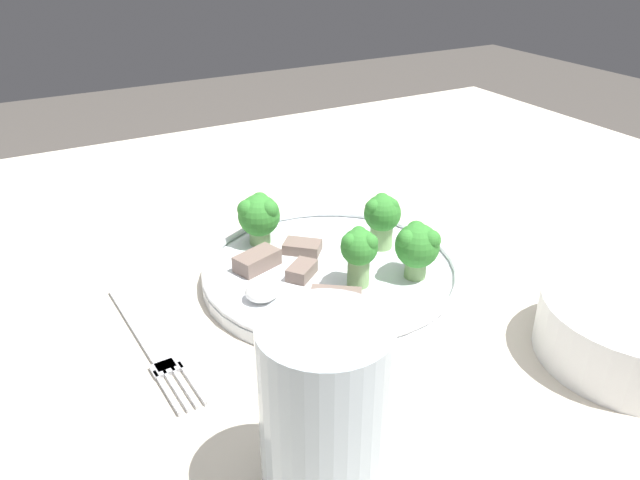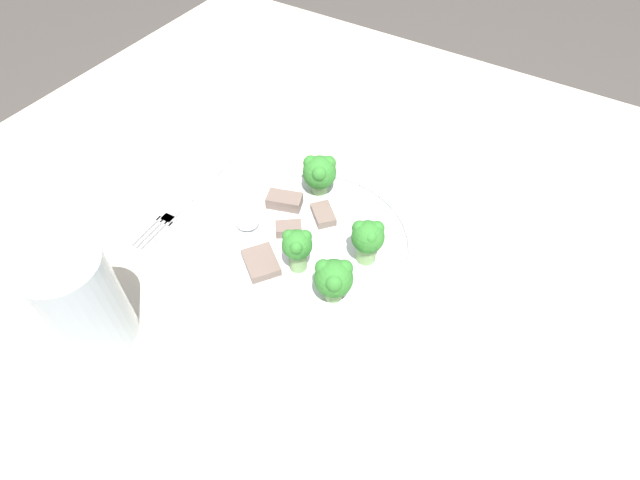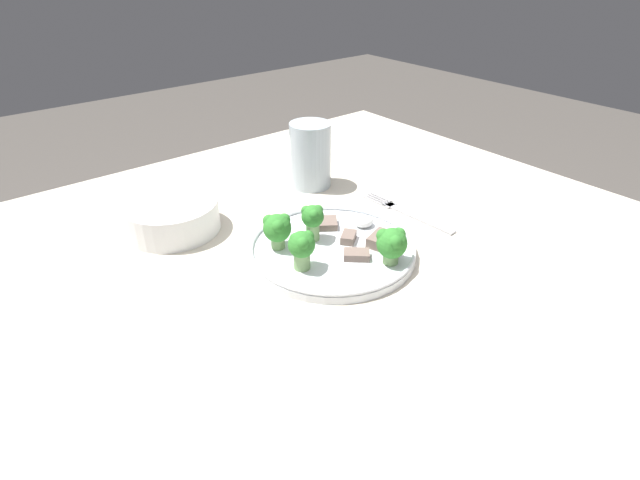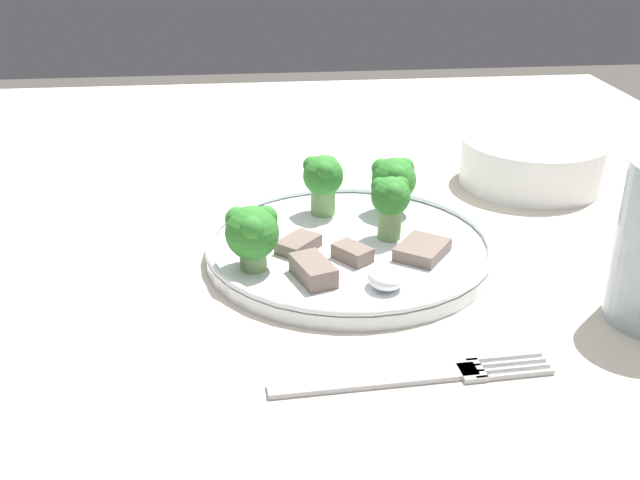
{
  "view_description": "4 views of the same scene",
  "coord_description": "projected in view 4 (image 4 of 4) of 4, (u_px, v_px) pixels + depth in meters",
  "views": [
    {
      "loc": [
        0.32,
        0.47,
        1.08
      ],
      "look_at": [
        0.06,
        0.01,
        0.8
      ],
      "focal_mm": 35.0,
      "sensor_mm": 36.0,
      "label": 1
    },
    {
      "loc": [
        -0.16,
        0.33,
        1.23
      ],
      "look_at": [
        0.04,
        0.01,
        0.78
      ],
      "focal_mm": 28.0,
      "sensor_mm": 36.0,
      "label": 2
    },
    {
      "loc": [
        -0.37,
        -0.47,
        1.17
      ],
      "look_at": [
        0.03,
        0.01,
        0.79
      ],
      "focal_mm": 28.0,
      "sensor_mm": 36.0,
      "label": 3
    },
    {
      "loc": [
        0.63,
        -0.08,
        1.05
      ],
      "look_at": [
        0.06,
        -0.02,
        0.78
      ],
      "focal_mm": 42.0,
      "sensor_mm": 36.0,
      "label": 4
    }
  ],
  "objects": [
    {
      "name": "broccoli_floret_back_left",
      "position": [
        394.0,
        180.0,
        0.7
      ],
      "size": [
        0.04,
        0.04,
        0.05
      ],
      "color": "#7FA866",
      "rests_on": "dinner_plate"
    },
    {
      "name": "meat_slice_rear_slice",
      "position": [
        422.0,
        250.0,
        0.63
      ],
      "size": [
        0.06,
        0.06,
        0.01
      ],
      "color": "#756056",
      "rests_on": "dinner_plate"
    },
    {
      "name": "broccoli_floret_near_rim_left",
      "position": [
        391.0,
        200.0,
        0.65
      ],
      "size": [
        0.04,
        0.03,
        0.06
      ],
      "color": "#7FA866",
      "rests_on": "dinner_plate"
    },
    {
      "name": "cream_bowl",
      "position": [
        531.0,
        163.0,
        0.81
      ],
      "size": [
        0.15,
        0.15,
        0.05
      ],
      "color": "white",
      "rests_on": "table"
    },
    {
      "name": "dinner_plate",
      "position": [
        349.0,
        247.0,
        0.66
      ],
      "size": [
        0.25,
        0.25,
        0.02
      ],
      "color": "white",
      "rests_on": "table"
    },
    {
      "name": "broccoli_floret_center_left",
      "position": [
        323.0,
        178.0,
        0.7
      ],
      "size": [
        0.04,
        0.04,
        0.06
      ],
      "color": "#7FA866",
      "rests_on": "dinner_plate"
    },
    {
      "name": "broccoli_floret_front_left",
      "position": [
        252.0,
        232.0,
        0.6
      ],
      "size": [
        0.04,
        0.04,
        0.05
      ],
      "color": "#7FA866",
      "rests_on": "dinner_plate"
    },
    {
      "name": "meat_slice_middle_slice",
      "position": [
        352.0,
        253.0,
        0.62
      ],
      "size": [
        0.04,
        0.04,
        0.01
      ],
      "color": "#756056",
      "rests_on": "dinner_plate"
    },
    {
      "name": "meat_slice_edge_slice",
      "position": [
        313.0,
        270.0,
        0.59
      ],
      "size": [
        0.05,
        0.04,
        0.02
      ],
      "color": "#756056",
      "rests_on": "dinner_plate"
    },
    {
      "name": "sauce_dollop",
      "position": [
        386.0,
        278.0,
        0.58
      ],
      "size": [
        0.03,
        0.03,
        0.02
      ],
      "color": "white",
      "rests_on": "dinner_plate"
    },
    {
      "name": "table",
      "position": [
        331.0,
        321.0,
        0.75
      ],
      "size": [
        1.2,
        1.04,
        0.76
      ],
      "color": "beige",
      "rests_on": "ground_plane"
    },
    {
      "name": "fork",
      "position": [
        407.0,
        377.0,
        0.49
      ],
      "size": [
        0.03,
        0.2,
        0.0
      ],
      "color": "#B2B2B7",
      "rests_on": "table"
    },
    {
      "name": "meat_slice_front_slice",
      "position": [
        298.0,
        244.0,
        0.64
      ],
      "size": [
        0.04,
        0.04,
        0.01
      ],
      "color": "#756056",
      "rests_on": "dinner_plate"
    }
  ]
}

